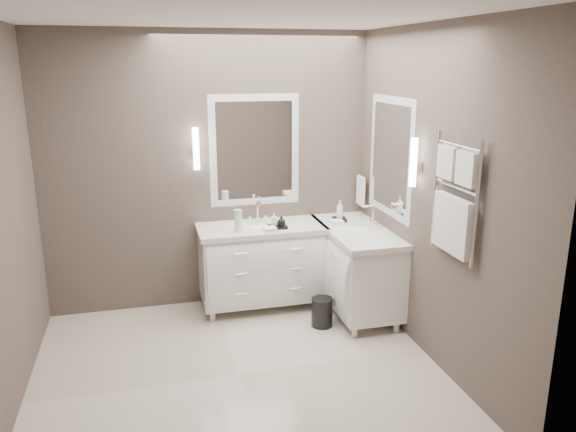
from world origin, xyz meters
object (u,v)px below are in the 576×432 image
object	(u,v)px
towel_ladder	(454,205)
waste_bin	(322,312)
vanity_back	(262,261)
vanity_right	(356,264)

from	to	relation	value
towel_ladder	waste_bin	xyz separation A→B (m)	(-0.65, 1.05, -1.25)
vanity_back	towel_ladder	size ratio (longest dim) A/B	1.38
towel_ladder	waste_bin	distance (m)	1.76
vanity_right	waste_bin	bearing A→B (deg)	-149.54
vanity_right	towel_ladder	size ratio (longest dim) A/B	1.38
vanity_right	towel_ladder	bearing A→B (deg)	-80.16
vanity_back	towel_ladder	bearing A→B (deg)	-55.90
towel_ladder	waste_bin	size ratio (longest dim) A/B	3.26
towel_ladder	vanity_right	bearing A→B (deg)	99.84
vanity_back	vanity_right	distance (m)	0.93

